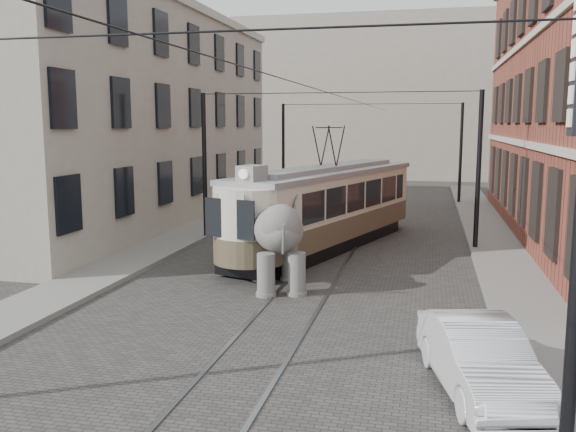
# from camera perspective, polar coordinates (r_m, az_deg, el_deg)

# --- Properties ---
(ground) EXTENTS (120.00, 120.00, 0.00)m
(ground) POSITION_cam_1_polar(r_m,az_deg,el_deg) (18.79, 2.10, -6.13)
(ground) COLOR #403E3B
(tram_rails) EXTENTS (1.54, 80.00, 0.02)m
(tram_rails) POSITION_cam_1_polar(r_m,az_deg,el_deg) (18.79, 2.10, -6.10)
(tram_rails) COLOR slate
(tram_rails) RESTS_ON ground
(sidewalk_right) EXTENTS (2.00, 60.00, 0.15)m
(sidewalk_right) POSITION_cam_1_polar(r_m,az_deg,el_deg) (18.65, 20.65, -6.57)
(sidewalk_right) COLOR slate
(sidewalk_right) RESTS_ON ground
(sidewalk_left) EXTENTS (2.00, 60.00, 0.15)m
(sidewalk_left) POSITION_cam_1_polar(r_m,az_deg,el_deg) (20.95, -15.70, -4.70)
(sidewalk_left) COLOR slate
(sidewalk_left) RESTS_ON ground
(stucco_building) EXTENTS (7.00, 24.00, 10.00)m
(stucco_building) POSITION_cam_1_polar(r_m,az_deg,el_deg) (31.36, -14.57, 8.71)
(stucco_building) COLOR gray
(stucco_building) RESTS_ON ground
(distant_block) EXTENTS (28.00, 10.00, 14.00)m
(distant_block) POSITION_cam_1_polar(r_m,az_deg,el_deg) (58.00, 9.73, 10.63)
(distant_block) COLOR gray
(distant_block) RESTS_ON ground
(catenary) EXTENTS (11.00, 30.20, 6.00)m
(catenary) POSITION_cam_1_polar(r_m,az_deg,el_deg) (23.21, 3.98, 4.17)
(catenary) COLOR black
(catenary) RESTS_ON ground
(tram) EXTENTS (5.85, 11.95, 4.67)m
(tram) POSITION_cam_1_polar(r_m,az_deg,el_deg) (23.50, 3.75, 2.60)
(tram) COLOR beige
(tram) RESTS_ON ground
(elephant) EXTENTS (3.77, 4.96, 2.70)m
(elephant) POSITION_cam_1_polar(r_m,az_deg,el_deg) (17.88, -0.91, -2.46)
(elephant) COLOR slate
(elephant) RESTS_ON ground
(parked_car) EXTENTS (2.30, 4.15, 1.30)m
(parked_car) POSITION_cam_1_polar(r_m,az_deg,el_deg) (11.70, 17.34, -12.43)
(parked_car) COLOR silver
(parked_car) RESTS_ON ground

